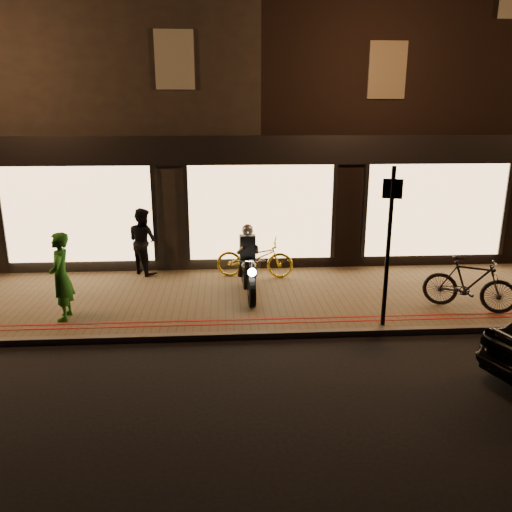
{
  "coord_description": "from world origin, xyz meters",
  "views": [
    {
      "loc": [
        -0.92,
        -8.39,
        3.98
      ],
      "look_at": [
        -0.26,
        1.75,
        1.1
      ],
      "focal_mm": 35.0,
      "sensor_mm": 36.0,
      "label": 1
    }
  ],
  "objects": [
    {
      "name": "bicycle_dark",
      "position": [
        4.05,
        0.92,
        0.67
      ],
      "size": [
        1.85,
        1.32,
        1.09
      ],
      "primitive_type": "imported",
      "rotation": [
        0.0,
        0.0,
        1.07
      ],
      "color": "black",
      "rests_on": "sidewalk"
    },
    {
      "name": "sidewalk",
      "position": [
        0.0,
        2.0,
        0.06
      ],
      "size": [
        50.0,
        4.0,
        0.12
      ],
      "primitive_type": "cube",
      "color": "brown",
      "rests_on": "ground"
    },
    {
      "name": "motorcycle",
      "position": [
        -0.41,
        2.03,
        0.73
      ],
      "size": [
        0.6,
        1.94,
        1.59
      ],
      "rotation": [
        0.0,
        0.0,
        0.05
      ],
      "color": "black",
      "rests_on": "sidewalk"
    },
    {
      "name": "building_row",
      "position": [
        -0.0,
        8.99,
        4.25
      ],
      "size": [
        48.0,
        10.11,
        8.5
      ],
      "color": "black",
      "rests_on": "ground"
    },
    {
      "name": "ground",
      "position": [
        0.0,
        0.0,
        0.0
      ],
      "size": [
        90.0,
        90.0,
        0.0
      ],
      "primitive_type": "plane",
      "color": "black",
      "rests_on": "ground"
    },
    {
      "name": "kerb_stone",
      "position": [
        0.0,
        0.05,
        0.06
      ],
      "size": [
        50.0,
        0.14,
        0.12
      ],
      "primitive_type": "cube",
      "color": "#59544C",
      "rests_on": "ground"
    },
    {
      "name": "bicycle_gold",
      "position": [
        -0.2,
        3.31,
        0.61
      ],
      "size": [
        1.96,
        0.95,
        0.99
      ],
      "primitive_type": "imported",
      "rotation": [
        0.0,
        0.0,
        1.41
      ],
      "color": "gold",
      "rests_on": "sidewalk"
    },
    {
      "name": "person_dark",
      "position": [
        -2.95,
        3.8,
        0.95
      ],
      "size": [
        1.02,
        1.02,
        1.67
      ],
      "primitive_type": "imported",
      "rotation": [
        0.0,
        0.0,
        2.37
      ],
      "color": "black",
      "rests_on": "sidewalk"
    },
    {
      "name": "person_green",
      "position": [
        -4.08,
        0.95,
        0.99
      ],
      "size": [
        0.46,
        0.66,
        1.73
      ],
      "primitive_type": "imported",
      "rotation": [
        0.0,
        0.0,
        -1.49
      ],
      "color": "#216E1D",
      "rests_on": "sidewalk"
    },
    {
      "name": "sign_post",
      "position": [
        2.07,
        0.25,
        1.8
      ],
      "size": [
        0.34,
        0.16,
        3.0
      ],
      "rotation": [
        0.0,
        0.0,
        -0.37
      ],
      "color": "black",
      "rests_on": "sidewalk"
    },
    {
      "name": "red_kerb_lines",
      "position": [
        0.0,
        0.55,
        0.12
      ],
      "size": [
        50.0,
        0.26,
        0.01
      ],
      "color": "maroon",
      "rests_on": "sidewalk"
    }
  ]
}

